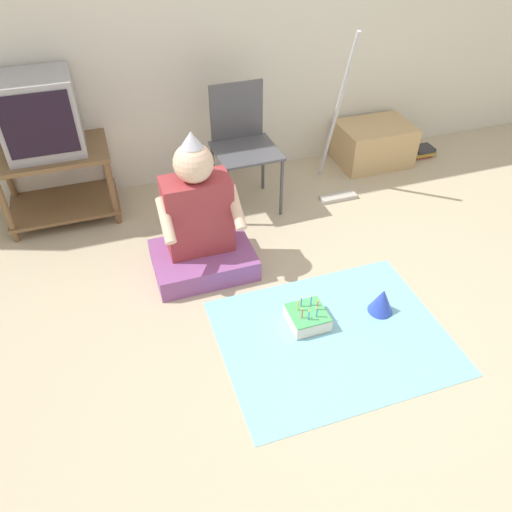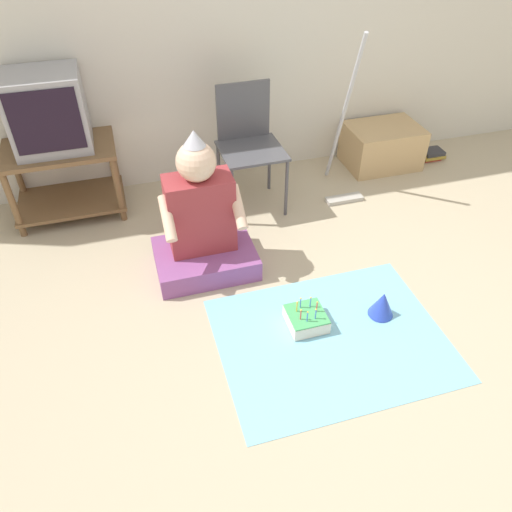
# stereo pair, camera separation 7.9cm
# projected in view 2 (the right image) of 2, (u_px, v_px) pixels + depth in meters

# --- Properties ---
(ground_plane) EXTENTS (16.00, 16.00, 0.00)m
(ground_plane) POSITION_uv_depth(u_px,v_px,m) (341.00, 353.00, 2.63)
(ground_plane) COLOR tan
(tv_stand) EXTENTS (0.74, 0.48, 0.51)m
(tv_stand) POSITION_uv_depth(u_px,v_px,m) (65.00, 174.00, 3.45)
(tv_stand) COLOR brown
(tv_stand) RESTS_ON ground_plane
(tv) EXTENTS (0.47, 0.41, 0.49)m
(tv) POSITION_uv_depth(u_px,v_px,m) (47.00, 111.00, 3.17)
(tv) COLOR #99999E
(tv) RESTS_ON tv_stand
(folding_chair) EXTENTS (0.44, 0.42, 0.85)m
(folding_chair) POSITION_uv_depth(u_px,v_px,m) (248.00, 138.00, 3.44)
(folding_chair) COLOR #4C4C51
(folding_chair) RESTS_ON ground_plane
(cardboard_box_stack) EXTENTS (0.58, 0.43, 0.33)m
(cardboard_box_stack) POSITION_uv_depth(u_px,v_px,m) (382.00, 146.00, 4.07)
(cardboard_box_stack) COLOR tan
(cardboard_box_stack) RESTS_ON ground_plane
(dust_mop) EXTENTS (0.28, 0.41, 1.20)m
(dust_mop) POSITION_uv_depth(u_px,v_px,m) (344.00, 153.00, 3.60)
(dust_mop) COLOR #B2ADA3
(dust_mop) RESTS_ON ground_plane
(book_pile) EXTENTS (0.19, 0.15, 0.08)m
(book_pile) POSITION_uv_depth(u_px,v_px,m) (432.00, 154.00, 4.22)
(book_pile) COLOR #B72D28
(book_pile) RESTS_ON ground_plane
(person_seated) EXTENTS (0.61, 0.45, 0.91)m
(person_seated) POSITION_uv_depth(u_px,v_px,m) (202.00, 226.00, 2.98)
(person_seated) COLOR #8C4C8C
(person_seated) RESTS_ON ground_plane
(party_cloth) EXTENTS (1.21, 0.96, 0.01)m
(party_cloth) POSITION_uv_depth(u_px,v_px,m) (331.00, 339.00, 2.70)
(party_cloth) COLOR #7FC6E0
(party_cloth) RESTS_ON ground_plane
(birthday_cake) EXTENTS (0.21, 0.21, 0.16)m
(birthday_cake) POSITION_uv_depth(u_px,v_px,m) (306.00, 319.00, 2.75)
(birthday_cake) COLOR #F4E0C6
(birthday_cake) RESTS_ON party_cloth
(party_hat_blue) EXTENTS (0.14, 0.14, 0.16)m
(party_hat_blue) POSITION_uv_depth(u_px,v_px,m) (382.00, 304.00, 2.79)
(party_hat_blue) COLOR blue
(party_hat_blue) RESTS_ON party_cloth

